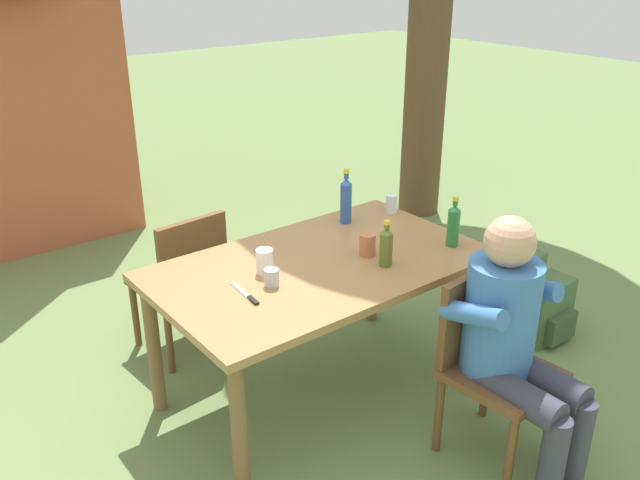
{
  "coord_description": "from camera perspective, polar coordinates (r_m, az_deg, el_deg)",
  "views": [
    {
      "loc": [
        -1.81,
        -2.32,
        2.19
      ],
      "look_at": [
        0.0,
        0.0,
        0.89
      ],
      "focal_mm": 37.42,
      "sensor_mm": 36.0,
      "label": 1
    }
  ],
  "objects": [
    {
      "name": "dining_table",
      "position": [
        3.31,
        0.0,
        -3.36
      ],
      "size": [
        1.63,
        0.97,
        0.77
      ],
      "color": "#A37547",
      "rests_on": "ground_plane"
    },
    {
      "name": "table_knife",
      "position": [
        2.98,
        -6.29,
        -4.7
      ],
      "size": [
        0.04,
        0.24,
        0.01
      ],
      "color": "silver",
      "rests_on": "dining_table"
    },
    {
      "name": "ground_plane",
      "position": [
        3.67,
        0.0,
        -12.85
      ],
      "size": [
        24.0,
        24.0,
        0.0
      ],
      "primitive_type": "plane",
      "color": "#6B844C"
    },
    {
      "name": "bottle_blue",
      "position": [
        3.69,
        2.23,
        3.46
      ],
      "size": [
        0.06,
        0.06,
        0.31
      ],
      "color": "#2D56A3",
      "rests_on": "dining_table"
    },
    {
      "name": "bottle_olive",
      "position": [
        3.21,
        5.68,
        -0.55
      ],
      "size": [
        0.06,
        0.06,
        0.23
      ],
      "color": "#566623",
      "rests_on": "dining_table"
    },
    {
      "name": "cup_white",
      "position": [
        3.15,
        -4.75,
        -1.83
      ],
      "size": [
        0.08,
        0.08,
        0.12
      ],
      "primitive_type": "cylinder",
      "color": "white",
      "rests_on": "dining_table"
    },
    {
      "name": "cup_glass",
      "position": [
        3.89,
        6.13,
        3.11
      ],
      "size": [
        0.07,
        0.07,
        0.1
      ],
      "primitive_type": "cylinder",
      "color": "silver",
      "rests_on": "dining_table"
    },
    {
      "name": "chair_near_right",
      "position": [
        3.16,
        14.23,
        -9.65
      ],
      "size": [
        0.47,
        0.47,
        0.87
      ],
      "color": "brown",
      "rests_on": "ground_plane"
    },
    {
      "name": "cup_steel",
      "position": [
        3.04,
        -4.16,
        -3.22
      ],
      "size": [
        0.07,
        0.07,
        0.08
      ],
      "primitive_type": "cylinder",
      "color": "#B2B7BC",
      "rests_on": "dining_table"
    },
    {
      "name": "bottle_green",
      "position": [
        3.47,
        11.34,
        1.29
      ],
      "size": [
        0.06,
        0.06,
        0.27
      ],
      "color": "#287A38",
      "rests_on": "dining_table"
    },
    {
      "name": "cup_terracotta",
      "position": [
        3.33,
        4.08,
        -0.39
      ],
      "size": [
        0.08,
        0.08,
        0.11
      ],
      "primitive_type": "cylinder",
      "color": "#BC6B47",
      "rests_on": "dining_table"
    },
    {
      "name": "person_in_white_shirt",
      "position": [
        3.02,
        16.24,
        -7.79
      ],
      "size": [
        0.47,
        0.61,
        1.18
      ],
      "color": "#3D70B2",
      "rests_on": "ground_plane"
    },
    {
      "name": "backpack_by_far_side",
      "position": [
        4.25,
        18.74,
        -5.75
      ],
      "size": [
        0.33,
        0.25,
        0.38
      ],
      "color": "#47663D",
      "rests_on": "ground_plane"
    },
    {
      "name": "chair_far_left",
      "position": [
        3.83,
        -11.55,
        -3.13
      ],
      "size": [
        0.48,
        0.48,
        0.87
      ],
      "color": "brown",
      "rests_on": "ground_plane"
    },
    {
      "name": "backpack_by_near_side",
      "position": [
        4.32,
        16.7,
        -4.28
      ],
      "size": [
        0.28,
        0.22,
        0.48
      ],
      "color": "#47663D",
      "rests_on": "ground_plane"
    }
  ]
}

